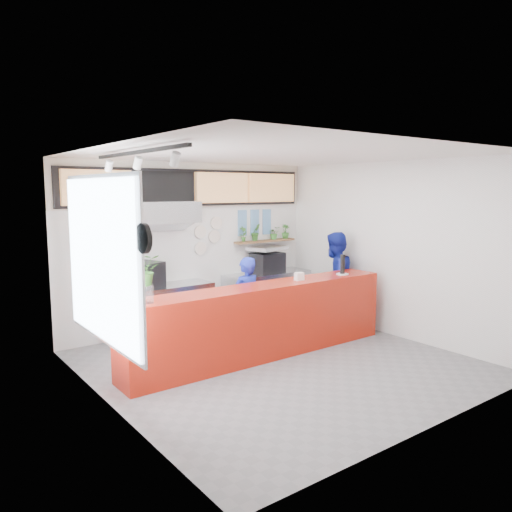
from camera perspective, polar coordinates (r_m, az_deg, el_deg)
floor at (r=7.46m, az=2.67°, el=-12.15°), size 5.00×5.00×0.00m
ceiling at (r=7.03m, az=2.82°, el=11.52°), size 5.00×5.00×0.00m
wall_back at (r=9.14m, az=-7.28°, el=1.15°), size 5.00×0.00×5.00m
wall_left at (r=5.85m, az=-16.55°, el=-2.76°), size 0.00×5.00×5.00m
wall_right at (r=8.88m, az=15.29°, el=0.75°), size 0.00×5.00×5.00m
service_counter at (r=7.59m, az=0.76°, el=-7.43°), size 4.50×0.60×1.10m
cream_band at (r=9.08m, az=-7.36°, el=8.06°), size 5.00×0.02×0.80m
prep_bench at (r=8.70m, az=-10.79°, el=-6.29°), size 1.80×0.60×0.90m
panini_oven at (r=8.45m, az=-12.52°, el=-2.13°), size 0.62×0.62×0.43m
extraction_hood at (r=8.41m, az=-10.93°, el=4.96°), size 1.20×0.70×0.35m
hood_lip at (r=8.42m, az=-10.90°, el=3.60°), size 1.20×0.69×0.31m
right_bench at (r=9.89m, az=1.30°, el=-4.46°), size 1.80×0.60×0.90m
espresso_machine at (r=9.77m, az=1.30°, el=-0.77°), size 0.63×0.47×0.39m
espresso_tray at (r=9.74m, az=1.31°, el=0.92°), size 0.83×0.67×0.07m
herb_shelf at (r=9.94m, az=1.06°, el=1.73°), size 1.40×0.18×0.04m
menu_board_far_left at (r=8.25m, az=-17.70°, el=7.47°), size 1.10×0.10×0.55m
menu_board_mid_left at (r=8.70m, az=-10.41°, el=7.69°), size 1.10×0.10×0.55m
menu_board_mid_right at (r=9.28m, az=-3.93°, el=7.79°), size 1.10×0.10×0.55m
menu_board_far_right at (r=9.95m, az=1.74°, el=7.79°), size 1.10×0.10×0.55m
soffit at (r=9.05m, az=-7.27°, el=7.75°), size 4.80×0.04×0.65m
window_pane at (r=6.10m, az=-17.33°, el=-0.46°), size 0.04×2.20×1.90m
window_frame at (r=6.11m, az=-17.16°, el=-0.44°), size 0.03×2.30×2.00m
wall_clock_rim at (r=4.96m, az=-12.73°, el=1.98°), size 0.05×0.30×0.30m
wall_clock_face at (r=4.97m, az=-12.42°, el=2.00°), size 0.02×0.26×0.26m
track_rail at (r=5.92m, az=-13.38°, el=11.48°), size 0.05×2.40×0.04m
dec_plate_a at (r=9.17m, az=-6.40°, el=2.75°), size 0.24×0.03×0.24m
dec_plate_b at (r=9.33m, az=-4.80°, el=2.24°), size 0.24×0.03×0.24m
dec_plate_c at (r=9.20m, az=-6.37°, el=0.89°), size 0.24×0.03×0.24m
dec_plate_d at (r=9.34m, az=-4.55°, el=3.79°), size 0.24×0.03×0.24m
photo_frame_a at (r=9.67m, az=-1.57°, el=4.53°), size 0.20×0.02×0.25m
photo_frame_b at (r=9.85m, az=-0.14°, el=4.59°), size 0.20×0.02×0.25m
photo_frame_c at (r=10.03m, az=1.24°, el=4.65°), size 0.20×0.02×0.25m
photo_frame_d at (r=9.69m, az=-1.57°, el=3.06°), size 0.20×0.02×0.25m
photo_frame_e at (r=9.86m, az=-0.14°, el=3.14°), size 0.20×0.02×0.25m
photo_frame_f at (r=10.04m, az=1.23°, el=3.22°), size 0.20×0.02×0.25m
staff_center at (r=7.96m, az=-1.16°, el=-5.35°), size 0.56×0.39×1.47m
staff_right at (r=9.29m, az=8.93°, el=-2.67°), size 0.99×0.85×1.75m
herb_a at (r=9.61m, az=-1.46°, el=2.54°), size 0.17×0.13×0.30m
herb_b at (r=9.78m, az=-0.02°, el=2.75°), size 0.19×0.16×0.34m
herb_c at (r=10.07m, az=2.09°, el=2.65°), size 0.28×0.27×0.26m
herb_d at (r=10.26m, az=3.37°, el=2.82°), size 0.19×0.17×0.29m
glass_vase at (r=6.44m, az=-12.46°, el=-4.25°), size 0.25×0.25×0.24m
basil_vase at (r=6.38m, az=-12.54°, el=-1.59°), size 0.41×0.37×0.40m
napkin_holder at (r=7.88m, az=4.95°, el=-2.34°), size 0.14×0.10×0.12m
white_plate at (r=8.51m, az=9.84°, el=-2.05°), size 0.27×0.27×0.02m
pepper_mill at (r=8.48m, az=9.87°, el=-0.93°), size 0.09×0.09×0.32m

